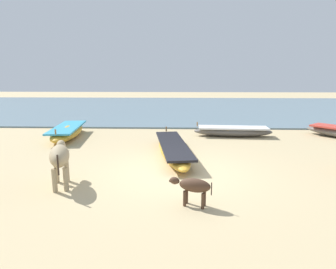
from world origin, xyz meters
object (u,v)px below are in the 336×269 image
object	(u,v)px
cow_adult_dun	(60,157)
calf_near_dark	(193,186)
fishing_boat_3	(173,149)
fishing_boat_1	(68,132)
fishing_boat_6	(233,131)

from	to	relation	value
cow_adult_dun	calf_near_dark	size ratio (longest dim) A/B	1.71
cow_adult_dun	calf_near_dark	xyz separation A→B (m)	(3.27, -1.04, -0.32)
fishing_boat_3	cow_adult_dun	distance (m)	4.05
fishing_boat_1	fishing_boat_6	bearing A→B (deg)	87.19
fishing_boat_6	cow_adult_dun	xyz separation A→B (m)	(-5.43, -6.24, 0.52)
fishing_boat_6	calf_near_dark	distance (m)	7.60
fishing_boat_1	fishing_boat_3	bearing A→B (deg)	52.81
fishing_boat_6	fishing_boat_1	bearing A→B (deg)	7.53
fishing_boat_3	fishing_boat_6	size ratio (longest dim) A/B	1.36
fishing_boat_3	calf_near_dark	size ratio (longest dim) A/B	5.24
fishing_boat_3	calf_near_dark	distance (m)	4.00
calf_near_dark	fishing_boat_3	bearing A→B (deg)	-65.07
cow_adult_dun	fishing_boat_6	bearing A→B (deg)	-60.01
fishing_boat_6	calf_near_dark	bearing A→B (deg)	76.48
fishing_boat_1	calf_near_dark	size ratio (longest dim) A/B	4.28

